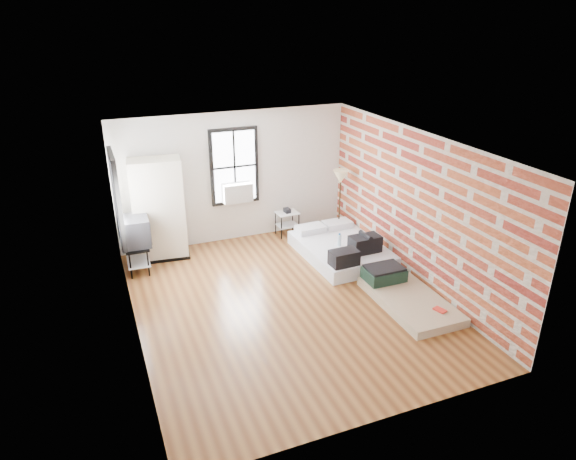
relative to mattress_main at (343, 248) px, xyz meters
name	(u,v)px	position (x,y,z in m)	size (l,w,h in m)	color
ground	(287,303)	(-1.75, -1.27, -0.18)	(6.00, 6.00, 0.00)	#583017
room_shell	(291,200)	(-1.51, -0.91, 1.55)	(5.02, 6.02, 2.80)	silver
mattress_main	(343,248)	(0.00, 0.00, 0.00)	(1.61, 2.14, 0.67)	white
mattress_bare	(403,294)	(0.18, -1.94, -0.06)	(1.01, 1.91, 0.41)	tan
wardrobe	(159,210)	(-3.43, 1.38, 0.84)	(1.10, 0.71, 2.06)	black
side_table	(287,217)	(-0.65, 1.45, 0.24)	(0.50, 0.41, 0.64)	black
floor_lamp	(341,180)	(0.40, 0.98, 1.12)	(0.33, 0.33, 1.53)	#332411
tv_stand	(135,233)	(-3.96, 0.95, 0.60)	(0.57, 0.79, 1.10)	black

